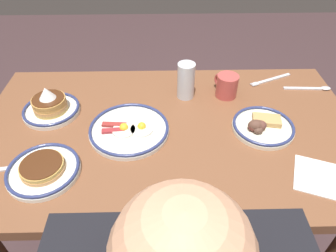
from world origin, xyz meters
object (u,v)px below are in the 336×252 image
Objects in this scene: plate_far_side at (43,169)px; paper_napkin at (321,178)px; plate_far_companion at (129,129)px; coffee_mug at (227,85)px; plate_center_pancakes at (262,126)px; plate_near_main at (50,106)px; drinking_glass at (186,82)px; fork_near at (270,80)px; tea_spoon at (314,88)px.

paper_napkin is at bearing 177.23° from plate_far_side.
coffee_mug reaches higher than plate_far_companion.
plate_center_pancakes is 0.25m from paper_napkin.
plate_near_main reaches higher than paper_napkin.
paper_napkin is (-0.37, 0.42, -0.06)m from drinking_glass.
fork_near is (-0.57, -0.31, -0.01)m from plate_far_companion.
paper_napkin is (-0.21, 0.42, -0.04)m from coffee_mug.
coffee_mug is at bearing -66.55° from plate_center_pancakes.
plate_far_companion is at bearing 30.22° from coffee_mug.
plate_near_main is at bearing 8.46° from coffee_mug.
fork_near is (-0.12, -0.31, -0.01)m from plate_center_pancakes.
plate_near_main is at bearing 10.71° from drinking_glass.
plate_center_pancakes reaches higher than plate_far_companion.
plate_near_main is 1.93× the size of coffee_mug.
tea_spoon is at bearing -176.14° from drinking_glass.
fork_near is at bearing -166.97° from plate_near_main.
plate_far_side is (0.69, 0.18, 0.00)m from plate_center_pancakes.
plate_near_main reaches higher than plate_center_pancakes.
paper_napkin is at bearing 159.21° from plate_near_main.
plate_far_side is (-0.05, 0.29, -0.01)m from plate_near_main.
tea_spoon is (-0.27, -0.24, -0.01)m from plate_center_pancakes.
coffee_mug is at bearing -63.67° from paper_napkin.
plate_center_pancakes is 0.98× the size of plate_far_side.
drinking_glass is at bearing -139.15° from plate_far_side.
tea_spoon is (-0.36, -0.03, -0.04)m from coffee_mug.
plate_near_main is at bearing -79.54° from plate_far_side.
drinking_glass is 0.38m from fork_near.
drinking_glass is 0.75× the size of tea_spoon.
fork_near is (-0.36, -0.11, -0.06)m from drinking_glass.
paper_napkin is (-0.57, 0.21, -0.01)m from plate_far_companion.
plate_center_pancakes reaches higher than plate_far_side.
plate_center_pancakes is 1.11× the size of tea_spoon.
plate_near_main is 1.08× the size of tea_spoon.
plate_near_main is at bearing 13.03° from fork_near.
plate_far_companion is 0.61m from paper_napkin.
drinking_glass is (-0.49, -0.09, 0.03)m from plate_near_main.
plate_far_companion is 0.65m from fork_near.
plate_far_companion is at bearing -20.52° from paper_napkin.
plate_far_side is (0.24, 0.17, 0.00)m from plate_far_companion.
fork_near is at bearing -24.21° from tea_spoon.
plate_near_main is 0.66m from coffee_mug.
drinking_glass is 0.56m from paper_napkin.
plate_far_side reaches higher than paper_napkin.
plate_center_pancakes is 0.45m from plate_far_companion.
plate_center_pancakes is 1.99× the size of coffee_mug.
plate_far_companion is at bearing 28.76° from fork_near.
plate_far_companion is (-0.29, 0.11, -0.02)m from plate_near_main.
paper_napkin is 0.48m from tea_spoon.
fork_near is 1.02× the size of tea_spoon.
drinking_glass is at bearing -169.29° from plate_near_main.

